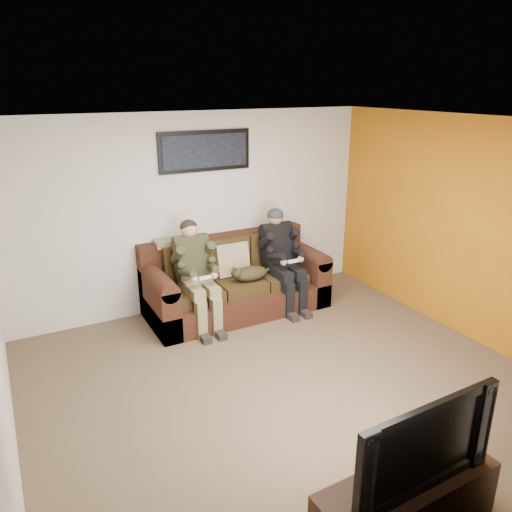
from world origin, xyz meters
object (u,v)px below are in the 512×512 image
cat (249,273)px  framed_poster (205,151)px  person_left (196,268)px  sofa (234,283)px  person_right (281,253)px  television (414,438)px  tv_stand (406,504)px

cat → framed_poster: size_ratio=0.53×
person_left → sofa: bearing=18.0°
person_left → person_right: person_right is taller
person_left → television: 3.59m
tv_stand → television: 0.54m
person_left → person_right: bearing=0.0°
person_left → television: size_ratio=1.16×
person_left → tv_stand: (0.10, -3.58, -0.55)m
cat → framed_poster: framed_poster is taller
framed_poster → television: framed_poster is taller
person_right → tv_stand: (-1.14, -3.59, -0.55)m
framed_poster → tv_stand: size_ratio=0.93×
person_right → cat: (-0.51, -0.06, -0.18)m
sofa → framed_poster: framed_poster is taller
television → person_left: bearing=90.1°
person_left → cat: (0.72, -0.06, -0.18)m
framed_poster → person_right: bearing=-35.4°
sofa → television: size_ratio=2.07×
person_right → framed_poster: size_ratio=1.07×
person_right → tv_stand: size_ratio=1.00×
sofa → framed_poster: (-0.20, 0.38, 1.73)m
tv_stand → cat: bearing=78.6°
tv_stand → television: television is taller
person_left → cat: person_left is taller
cat → tv_stand: cat is taller
person_right → television: 3.76m
person_right → television: bearing=-107.6°
sofa → framed_poster: 1.78m
television → sofa: bearing=80.8°
person_left → framed_poster: bearing=54.4°
framed_poster → television: bearing=-94.4°
television → person_right: bearing=71.0°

